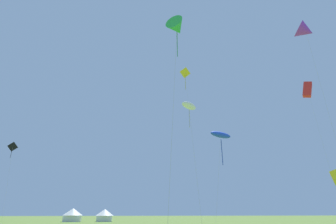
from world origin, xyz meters
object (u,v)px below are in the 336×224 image
Objects in this scene: kite_blue_parafoil at (221,135)px; festival_tent_left at (105,215)px; kite_green_delta at (177,28)px; kite_black_diamond at (12,148)px; kite_yellow_diamond at (185,75)px; festival_tent_center at (73,214)px; kite_purple_delta at (305,31)px; kite_white_parafoil at (189,106)px; kite_red_box at (307,90)px.

kite_blue_parafoil is 2.91× the size of festival_tent_left.
kite_green_delta is 3.97× the size of festival_tent_left.
kite_green_delta is at bearing -54.55° from kite_black_diamond.
festival_tent_center is (-25.68, 17.42, -31.88)m from kite_yellow_diamond.
kite_green_delta is 1.14× the size of kite_black_diamond.
kite_white_parafoil is at bearing 133.34° from kite_purple_delta.
festival_tent_left is (-39.56, 30.51, -23.16)m from kite_red_box.
kite_yellow_diamond is 7.82× the size of festival_tent_left.
kite_blue_parafoil reaches higher than festival_tent_left.
kite_blue_parafoil is 19.47m from kite_green_delta.
kite_white_parafoil reaches higher than kite_black_diamond.
kite_black_diamond is at bearing -139.73° from festival_tent_left.
kite_green_delta is at bearing -153.73° from kite_purple_delta.
kite_red_box is at bearing -32.79° from festival_tent_center.
kite_purple_delta is 29.44m from kite_yellow_diamond.
festival_tent_center is (-23.95, 27.43, -19.40)m from kite_white_parafoil.
kite_blue_parafoil is 0.37× the size of kite_yellow_diamond.
kite_blue_parafoil reaches higher than festival_tent_center.
festival_tent_left is at bearing 115.85° from kite_blue_parafoil.
festival_tent_center is (10.69, 15.66, -12.76)m from kite_black_diamond.
festival_tent_left is (-31.01, 43.17, -26.39)m from kite_purple_delta.
kite_yellow_diamond is 40.57m from festival_tent_left.
kite_white_parafoil is at bearing -18.76° from kite_black_diamond.
kite_yellow_diamond is 44.49m from festival_tent_center.
festival_tent_center is 1.06× the size of festival_tent_left.
kite_black_diamond is 0.44× the size of kite_yellow_diamond.
kite_red_box is 60.79m from kite_black_diamond.
kite_white_parafoil reaches higher than festival_tent_left.
kite_blue_parafoil is at bearing 60.36° from kite_green_delta.
kite_blue_parafoil is 13.51m from kite_white_parafoil.
kite_white_parafoil is 1.21× the size of kite_green_delta.
kite_white_parafoil is 16.09m from kite_yellow_diamond.
kite_yellow_diamond is at bearing -34.15° from festival_tent_center.
kite_red_box is 5.81× the size of festival_tent_left.
festival_tent_left is at bearing 142.36° from kite_red_box.
kite_yellow_diamond is (1.73, 10.01, 12.48)m from kite_white_parafoil.
kite_green_delta reaches higher than festival_tent_left.
kite_purple_delta reaches higher than kite_red_box.
kite_black_diamond reaches higher than festival_tent_center.
festival_tent_center is at bearing 55.68° from kite_black_diamond.
kite_yellow_diamond is (-0.35, 20.22, 21.08)m from kite_blue_parafoil.
festival_tent_center is (-47.35, 30.51, -23.07)m from kite_red_box.
kite_purple_delta reaches higher than kite_blue_parafoil.
kite_black_diamond is (-27.36, 38.43, -2.61)m from kite_green_delta.
kite_green_delta reaches higher than kite_black_diamond.
kite_yellow_diamond reaches higher than festival_tent_center.
kite_purple_delta reaches higher than kite_white_parafoil.
kite_yellow_diamond is 7.37× the size of festival_tent_center.
kite_green_delta is 56.96m from festival_tent_left.
kite_purple_delta is 26.99m from kite_green_delta.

